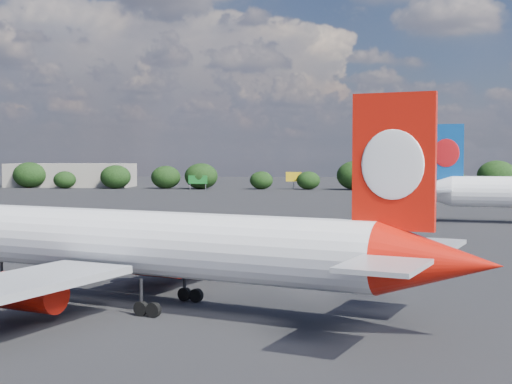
{
  "coord_description": "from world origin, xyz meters",
  "views": [
    {
      "loc": [
        21.46,
        -45.61,
        11.03
      ],
      "look_at": [
        16.0,
        12.0,
        8.0
      ],
      "focal_mm": 50.0,
      "sensor_mm": 36.0,
      "label": 1
    }
  ],
  "objects": [
    {
      "name": "ground",
      "position": [
        0.0,
        60.0,
        0.0
      ],
      "size": [
        500.0,
        500.0,
        0.0
      ],
      "primitive_type": "plane",
      "color": "black",
      "rests_on": "ground"
    },
    {
      "name": "billboard_yellow",
      "position": [
        12.0,
        182.0,
        3.87
      ],
      "size": [
        5.0,
        0.3,
        5.5
      ],
      "color": "gold",
      "rests_on": "ground"
    },
    {
      "name": "highway_sign",
      "position": [
        -18.0,
        176.0,
        3.13
      ],
      "size": [
        6.0,
        0.3,
        4.5
      ],
      "color": "#146421",
      "rests_on": "ground"
    },
    {
      "name": "qantas_airliner",
      "position": [
        9.82,
        4.36,
        4.5
      ],
      "size": [
        43.79,
        42.12,
        14.79
      ],
      "color": "white",
      "rests_on": "ground"
    },
    {
      "name": "terminal_building",
      "position": [
        -65.0,
        192.0,
        4.0
      ],
      "size": [
        42.0,
        16.0,
        8.0
      ],
      "color": "gray",
      "rests_on": "ground"
    },
    {
      "name": "horizon_treeline",
      "position": [
        10.1,
        180.42,
        3.89
      ],
      "size": [
        208.51,
        14.9,
        9.29
      ],
      "color": "black",
      "rests_on": "ground"
    }
  ]
}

